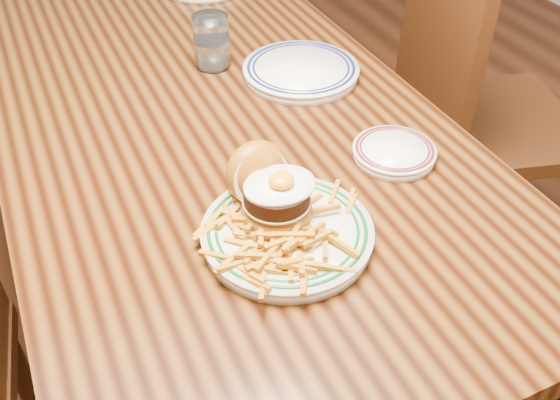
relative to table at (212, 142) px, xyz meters
name	(u,v)px	position (x,y,z in m)	size (l,w,h in m)	color
floor	(229,333)	(0.00, 0.00, -0.66)	(6.00, 6.00, 0.00)	black
table	(212,142)	(0.00, 0.00, 0.00)	(0.85, 1.60, 0.75)	black
chair_right	(471,110)	(0.75, 0.04, -0.14)	(0.56, 0.56, 0.97)	#38170B
main_plate	(282,218)	(-0.02, -0.41, 0.12)	(0.27, 0.28, 0.13)	white
side_plate	(394,152)	(0.25, -0.31, 0.10)	(0.15, 0.15, 0.02)	white
rear_plate	(301,70)	(0.23, 0.03, 0.10)	(0.26, 0.26, 0.03)	white
water_glass	(212,45)	(0.07, 0.16, 0.14)	(0.08, 0.08, 0.12)	white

